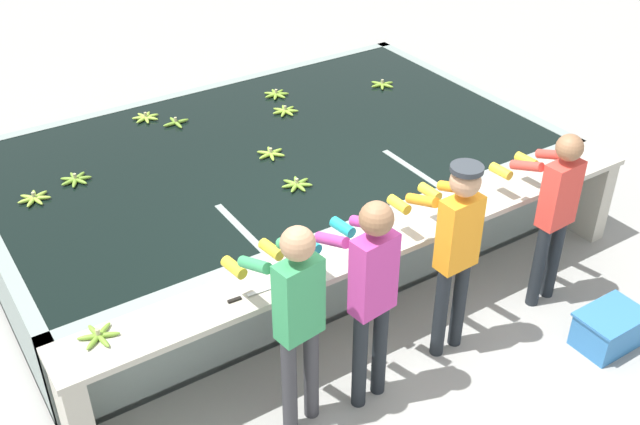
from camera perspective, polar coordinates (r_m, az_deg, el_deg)
ground_plane at (r=6.37m, az=5.70°, el=-9.47°), size 80.00×80.00×0.00m
wash_tank at (r=7.49m, az=-3.89°, el=2.07°), size 5.32×3.26×0.89m
work_ledge at (r=6.09m, az=4.74°, el=-3.73°), size 5.32×0.45×0.89m
worker_0 at (r=5.01m, az=-1.84°, el=-7.47°), size 0.47×0.74×1.71m
worker_1 at (r=5.19m, az=3.82°, el=-5.57°), size 0.46×0.74×1.74m
worker_2 at (r=5.70m, az=10.23°, el=-2.20°), size 0.42×0.73×1.71m
worker_3 at (r=6.47m, az=17.41°, el=0.58°), size 0.43×0.72×1.63m
banana_bunch_floating_0 at (r=7.00m, az=-18.13°, el=2.42°), size 0.28×0.27×0.08m
banana_bunch_floating_1 at (r=8.30m, az=-3.36°, el=8.98°), size 0.28×0.28×0.08m
banana_bunch_floating_2 at (r=7.79m, az=-10.92°, el=6.74°), size 0.28×0.28×0.08m
banana_bunch_floating_3 at (r=7.91m, az=-2.68°, el=7.74°), size 0.28×0.28×0.08m
banana_bunch_floating_4 at (r=6.83m, az=-20.94°, el=1.03°), size 0.27×0.28×0.08m
banana_bunch_floating_5 at (r=6.58m, az=-1.78°, el=2.16°), size 0.28×0.27×0.08m
banana_bunch_floating_6 at (r=7.97m, az=-13.13°, el=7.06°), size 0.28×0.28×0.08m
banana_bunch_floating_7 at (r=8.56m, az=4.77°, el=9.70°), size 0.28×0.27×0.08m
banana_bunch_floating_8 at (r=7.08m, az=-3.77°, el=4.50°), size 0.28×0.28×0.08m
banana_bunch_ledge_0 at (r=5.21m, az=-16.52°, el=-9.00°), size 0.27×0.28×0.08m
knife_0 at (r=5.35m, az=-5.84°, el=-6.40°), size 0.35×0.05×0.02m
crate at (r=6.61m, az=21.16°, el=-8.26°), size 0.55×0.39×0.32m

